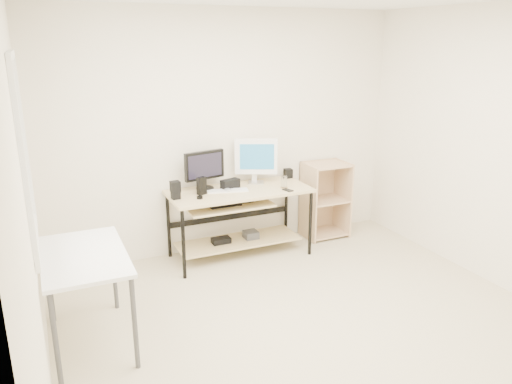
{
  "coord_description": "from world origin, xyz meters",
  "views": [
    {
      "loc": [
        -1.9,
        -3.02,
        2.26
      ],
      "look_at": [
        0.03,
        1.3,
        0.82
      ],
      "focal_mm": 35.0,
      "sensor_mm": 36.0,
      "label": 1
    }
  ],
  "objects_px": {
    "shelf_unit": "(324,199)",
    "audio_controller": "(202,186)",
    "side_table": "(84,264)",
    "white_imac": "(256,158)",
    "desk": "(237,209)",
    "black_monitor": "(204,168)"
  },
  "relations": [
    {
      "from": "audio_controller",
      "to": "black_monitor",
      "type": "bearing_deg",
      "value": 37.71
    },
    {
      "from": "side_table",
      "to": "shelf_unit",
      "type": "xyz_separation_m",
      "value": [
        2.83,
        1.22,
        -0.22
      ]
    },
    {
      "from": "audio_controller",
      "to": "white_imac",
      "type": "bearing_deg",
      "value": -10.22
    },
    {
      "from": "desk",
      "to": "audio_controller",
      "type": "xyz_separation_m",
      "value": [
        -0.39,
        0.01,
        0.3
      ]
    },
    {
      "from": "white_imac",
      "to": "audio_controller",
      "type": "distance_m",
      "value": 0.73
    },
    {
      "from": "shelf_unit",
      "to": "side_table",
      "type": "bearing_deg",
      "value": -156.67
    },
    {
      "from": "desk",
      "to": "audio_controller",
      "type": "distance_m",
      "value": 0.49
    },
    {
      "from": "shelf_unit",
      "to": "audio_controller",
      "type": "xyz_separation_m",
      "value": [
        -1.56,
        -0.15,
        0.39
      ]
    },
    {
      "from": "side_table",
      "to": "audio_controller",
      "type": "relative_size",
      "value": 5.52
    },
    {
      "from": "desk",
      "to": "audio_controller",
      "type": "height_order",
      "value": "audio_controller"
    },
    {
      "from": "side_table",
      "to": "white_imac",
      "type": "height_order",
      "value": "white_imac"
    },
    {
      "from": "shelf_unit",
      "to": "white_imac",
      "type": "xyz_separation_m",
      "value": [
        -0.88,
        0.0,
        0.59
      ]
    },
    {
      "from": "shelf_unit",
      "to": "white_imac",
      "type": "distance_m",
      "value": 1.06
    },
    {
      "from": "desk",
      "to": "white_imac",
      "type": "bearing_deg",
      "value": 29.13
    },
    {
      "from": "shelf_unit",
      "to": "audio_controller",
      "type": "distance_m",
      "value": 1.62
    },
    {
      "from": "side_table",
      "to": "white_imac",
      "type": "xyz_separation_m",
      "value": [
        1.95,
        1.22,
        0.37
      ]
    },
    {
      "from": "desk",
      "to": "black_monitor",
      "type": "bearing_deg",
      "value": 150.6
    },
    {
      "from": "desk",
      "to": "white_imac",
      "type": "relative_size",
      "value": 3.01
    },
    {
      "from": "black_monitor",
      "to": "audio_controller",
      "type": "relative_size",
      "value": 2.48
    },
    {
      "from": "black_monitor",
      "to": "white_imac",
      "type": "bearing_deg",
      "value": -11.85
    },
    {
      "from": "desk",
      "to": "side_table",
      "type": "distance_m",
      "value": 1.97
    },
    {
      "from": "white_imac",
      "to": "audio_controller",
      "type": "bearing_deg",
      "value": -143.68
    }
  ]
}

